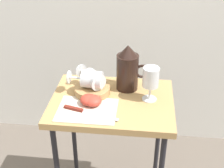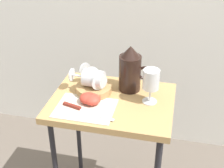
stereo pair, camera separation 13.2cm
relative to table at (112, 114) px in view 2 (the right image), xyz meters
The scene contains 11 objects.
curtain_drape 0.71m from the table, 90.00° to the left, with size 2.40×0.03×1.86m, color white.
table is the anchor object (origin of this frame).
linen_napkin 0.15m from the table, 135.92° to the right, with size 0.25×0.19×0.00m, color beige.
basket_tray 0.14m from the table, 156.71° to the left, with size 0.16×0.16×0.04m, color #AD8451.
pitcher 0.21m from the table, 60.79° to the left, with size 0.15×0.10×0.22m.
wine_glass_upright 0.24m from the table, ahead, with size 0.07×0.07×0.16m.
wine_glass_tipped_near 0.18m from the table, 158.12° to the left, with size 0.16×0.09×0.08m.
wine_glass_tipped_far 0.18m from the table, 152.52° to the left, with size 0.15×0.16×0.08m.
apple_half_left 0.14m from the table, 144.84° to the right, with size 0.07×0.07×0.04m, color #CC3D2D.
apple_half_right 0.15m from the table, 153.04° to the right, with size 0.07×0.07×0.04m, color #CC3D2D.
knife 0.18m from the table, 134.88° to the right, with size 0.24×0.08×0.01m.
Camera 2 is at (0.25, -1.11, 1.43)m, focal length 49.64 mm.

